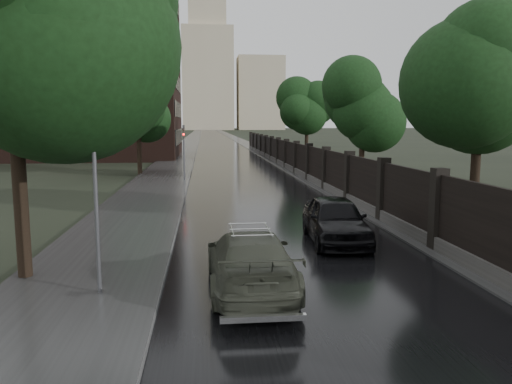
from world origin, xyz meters
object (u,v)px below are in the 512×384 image
Objects in this scene: tree_left_far at (138,109)px; traffic_light at (184,148)px; tree_left_near at (9,29)px; tree_right_b at (363,110)px; volga_sedan at (250,260)px; tree_right_c at (307,115)px; car_right_near at (335,220)px; lamp_post at (95,187)px; tree_right_a at (479,101)px.

traffic_light is (3.70, -5.01, -2.84)m from tree_left_far.
traffic_light is at bearing 81.47° from tree_left_near.
tree_right_b reaches higher than volga_sedan.
tree_right_c is 1.49× the size of car_right_near.
traffic_light is at bearing -53.53° from tree_left_far.
tree_left_near reaches higher than volga_sedan.
traffic_light is at bearing 87.32° from lamp_post.
volga_sedan is at bearing -11.39° from tree_left_near.
traffic_light is 0.85× the size of car_right_near.
tree_left_far is at bearing 152.70° from tree_right_b.
tree_right_c is at bearing 90.00° from tree_right_b.
lamp_post is 4.10m from volga_sedan.
tree_left_far reaches higher than lamp_post.
volga_sedan is 1.08× the size of car_right_near.
tree_left_near is 27.03m from tree_left_far.
tree_right_a is 20.85m from traffic_light.
traffic_light is at bearing 124.77° from tree_right_a.
tree_left_far is at bearing 95.21° from lamp_post.
lamp_post is (-12.90, -38.50, -2.28)m from tree_right_c.
tree_right_b is 17.13m from car_right_near.
car_right_near is (3.40, 4.63, 0.06)m from volga_sedan.
lamp_post is 8.78m from car_right_near.
tree_right_b is at bearing -90.00° from tree_right_c.
tree_right_b is 1.37× the size of lamp_post.
tree_left_far is 18.45m from tree_right_c.
tree_left_far is 1.45× the size of lamp_post.
tree_left_near is at bearing 145.71° from lamp_post.
tree_left_near is at bearing -89.15° from tree_left_far.
tree_right_c reaches higher than lamp_post.
traffic_light is at bearing 111.10° from car_right_near.
tree_right_b reaches higher than traffic_light.
car_right_near is at bearing -72.34° from traffic_light.
tree_left_far is at bearing 126.47° from traffic_light.
tree_left_far is 1.85× the size of traffic_light.
volga_sedan is at bearing -103.69° from tree_right_c.
tree_right_a is 1.75× the size of traffic_light.
tree_left_near is 24.31m from tree_right_b.
tree_right_b is (15.10, 19.00, -1.47)m from tree_left_near.
traffic_light is (1.10, 23.49, -0.27)m from lamp_post.
tree_left_near is 1.79× the size of volga_sedan.
car_right_near is at bearing -110.79° from tree_right_b.
tree_right_b is at bearing 57.82° from lamp_post.
tree_right_b is at bearing -27.30° from tree_left_far.
tree_right_b is at bearing 51.52° from tree_left_near.
car_right_near is (9.20, 3.46, -5.61)m from tree_left_near.
tree_left_near is at bearing -11.73° from volga_sedan.
tree_left_far is 1.05× the size of tree_right_a.
car_right_near is (-5.90, -15.54, -4.15)m from tree_right_b.
car_right_near is at bearing -67.81° from tree_left_far.
tree_left_far reaches higher than tree_right_b.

